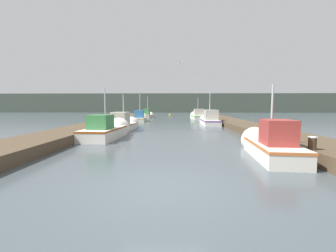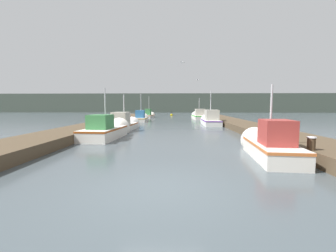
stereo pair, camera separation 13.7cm
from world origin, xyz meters
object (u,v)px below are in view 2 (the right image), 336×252
at_px(fishing_boat_1, 108,130).
at_px(mooring_piling_3, 311,151).
at_px(fishing_boat_6, 149,115).
at_px(seagull_1, 182,62).
at_px(mooring_piling_2, 206,114).
at_px(fishing_boat_2, 125,124).
at_px(fishing_boat_4, 141,118).
at_px(fishing_boat_3, 210,120).
at_px(mooring_piling_0, 139,115).
at_px(fishing_boat_5, 199,116).
at_px(mooring_piling_1, 141,114).
at_px(seagull_lead, 197,80).
at_px(fishing_boat_0, 268,145).
at_px(channel_buoy, 172,115).

bearing_deg(fishing_boat_1, mooring_piling_3, -30.02).
bearing_deg(fishing_boat_6, seagull_1, -70.12).
height_order(fishing_boat_1, fishing_boat_6, fishing_boat_6).
xyz_separation_m(fishing_boat_6, mooring_piling_2, (9.52, -2.83, 0.29)).
bearing_deg(fishing_boat_2, fishing_boat_4, 93.96).
distance_m(fishing_boat_6, mooring_piling_3, 32.35).
xyz_separation_m(fishing_boat_3, mooring_piling_0, (-9.08, 8.50, 0.09)).
bearing_deg(seagull_1, fishing_boat_2, -25.97).
xyz_separation_m(fishing_boat_1, mooring_piling_0, (-0.97, 18.21, 0.13)).
distance_m(fishing_boat_5, mooring_piling_1, 9.00).
bearing_deg(seagull_lead, fishing_boat_2, -42.75).
height_order(mooring_piling_1, mooring_piling_3, mooring_piling_1).
bearing_deg(mooring_piling_0, mooring_piling_1, 91.83).
bearing_deg(fishing_boat_6, fishing_boat_1, -85.68).
xyz_separation_m(fishing_boat_0, mooring_piling_0, (-9.21, 23.30, 0.13)).
xyz_separation_m(fishing_boat_0, channel_buoy, (-4.65, 35.64, -0.33)).
height_order(fishing_boat_1, fishing_boat_3, fishing_boat_3).
relative_size(channel_buoy, seagull_1, 2.11).
bearing_deg(channel_buoy, fishing_boat_3, -77.75).
xyz_separation_m(fishing_boat_1, seagull_lead, (6.62, 8.84, 4.18)).
bearing_deg(fishing_boat_1, mooring_piling_1, 97.51).
distance_m(fishing_boat_2, fishing_boat_6, 20.02).
bearing_deg(seagull_1, fishing_boat_3, -179.43).
relative_size(fishing_boat_3, fishing_boat_6, 0.96).
bearing_deg(fishing_boat_3, seagull_1, -133.26).
bearing_deg(fishing_boat_1, seagull_1, 56.54).
relative_size(fishing_boat_4, mooring_piling_0, 4.01).
relative_size(fishing_boat_3, channel_buoy, 5.11).
xyz_separation_m(fishing_boat_0, fishing_boat_1, (-8.24, 5.09, 0.00)).
xyz_separation_m(fishing_boat_2, mooring_piling_3, (9.14, -10.94, 0.04)).
bearing_deg(fishing_boat_3, fishing_boat_0, -89.68).
relative_size(mooring_piling_2, seagull_lead, 2.45).
distance_m(mooring_piling_0, mooring_piling_3, 26.60).
xyz_separation_m(mooring_piling_3, seagull_lead, (-2.59, 15.20, 4.16)).
height_order(fishing_boat_5, seagull_lead, seagull_lead).
relative_size(fishing_boat_0, fishing_boat_4, 0.97).
bearing_deg(fishing_boat_2, mooring_piling_3, -47.28).
relative_size(fishing_boat_4, mooring_piling_3, 4.89).
height_order(fishing_boat_3, mooring_piling_3, fishing_boat_3).
bearing_deg(mooring_piling_0, mooring_piling_3, -67.49).
relative_size(mooring_piling_2, channel_buoy, 1.36).
distance_m(fishing_boat_2, fishing_boat_4, 10.67).
xyz_separation_m(fishing_boat_5, seagull_lead, (-1.34, -11.48, 4.22)).
bearing_deg(fishing_boat_4, fishing_boat_3, -34.57).
bearing_deg(fishing_boat_0, fishing_boat_1, 153.58).
distance_m(fishing_boat_4, fishing_boat_6, 9.35).
distance_m(fishing_boat_0, fishing_boat_4, 21.99).
height_order(fishing_boat_1, seagull_lead, seagull_lead).
bearing_deg(mooring_piling_1, mooring_piling_2, 7.78).
relative_size(fishing_boat_2, seagull_lead, 9.95).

